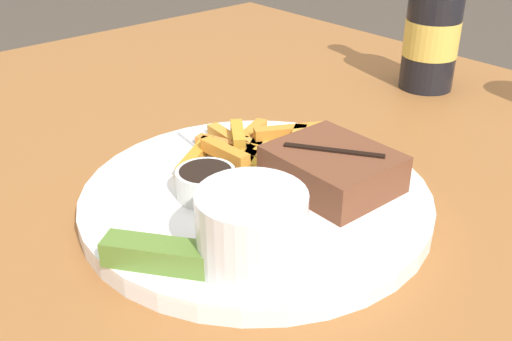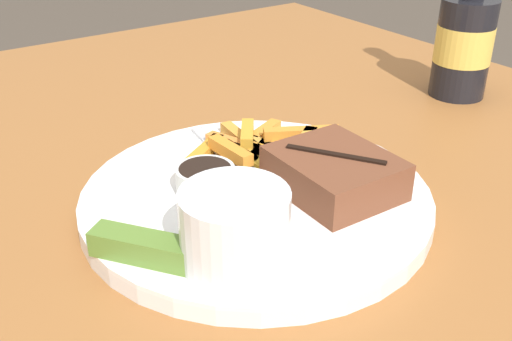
% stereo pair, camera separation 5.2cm
% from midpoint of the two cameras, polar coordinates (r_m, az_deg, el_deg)
% --- Properties ---
extents(dining_table, '(1.25, 1.07, 0.72)m').
position_cam_midpoint_polar(dining_table, '(0.59, 2.59, -9.99)').
color(dining_table, '#935B2D').
rests_on(dining_table, ground_plane).
extents(dinner_plate, '(0.31, 0.31, 0.02)m').
position_cam_midpoint_polar(dinner_plate, '(0.54, 2.79, -2.80)').
color(dinner_plate, white).
rests_on(dinner_plate, dining_table).
extents(steak_portion, '(0.11, 0.09, 0.04)m').
position_cam_midpoint_polar(steak_portion, '(0.53, 10.25, -0.29)').
color(steak_portion, brown).
rests_on(steak_portion, dinner_plate).
extents(fries_pile, '(0.12, 0.16, 0.02)m').
position_cam_midpoint_polar(fries_pile, '(0.59, 2.32, 2.31)').
color(fries_pile, orange).
rests_on(fries_pile, dinner_plate).
extents(coleslaw_cup, '(0.08, 0.08, 0.06)m').
position_cam_midpoint_polar(coleslaw_cup, '(0.43, 1.48, -5.26)').
color(coleslaw_cup, white).
rests_on(coleslaw_cup, dinner_plate).
extents(dipping_sauce_cup, '(0.05, 0.05, 0.03)m').
position_cam_midpoint_polar(dipping_sauce_cup, '(0.52, -1.99, -0.90)').
color(dipping_sauce_cup, silver).
rests_on(dipping_sauce_cup, dinner_plate).
extents(pickle_spear, '(0.08, 0.07, 0.02)m').
position_cam_midpoint_polar(pickle_spear, '(0.45, -7.45, -7.36)').
color(pickle_spear, '#567A2D').
rests_on(pickle_spear, dinner_plate).
extents(fork_utensil, '(0.13, 0.03, 0.00)m').
position_cam_midpoint_polar(fork_utensil, '(0.60, -1.03, 1.75)').
color(fork_utensil, '#B7B7BC').
rests_on(fork_utensil, dinner_plate).
extents(knife_utensil, '(0.09, 0.16, 0.01)m').
position_cam_midpoint_polar(knife_utensil, '(0.56, 5.99, -0.13)').
color(knife_utensil, '#B7B7BC').
rests_on(knife_utensil, dinner_plate).
extents(beer_bottle, '(0.07, 0.07, 0.20)m').
position_cam_midpoint_polar(beer_bottle, '(0.82, 20.99, 11.37)').
color(beer_bottle, black).
rests_on(beer_bottle, dining_table).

